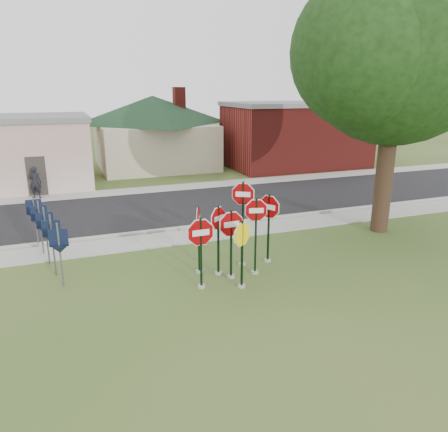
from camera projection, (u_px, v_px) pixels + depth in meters
name	position (u px, v px, depth m)	size (l,w,h in m)	color
ground	(249.00, 295.00, 12.63)	(120.00, 120.00, 0.00)	#32511E
sidewalk_near	(194.00, 236.00, 17.55)	(60.00, 1.60, 0.06)	#97988F
road	(167.00, 208.00, 21.59)	(60.00, 7.00, 0.04)	black
sidewalk_far	(150.00, 190.00, 25.44)	(60.00, 1.60, 0.06)	#97988F
curb	(187.00, 228.00, 18.44)	(60.00, 0.20, 0.14)	#97988F
stop_sign_center	(231.00, 235.00, 13.38)	(1.09, 0.24, 2.32)	gray
stop_sign_yellow	(242.00, 246.00, 12.76)	(0.90, 0.52, 2.18)	gray
stop_sign_left	(201.00, 243.00, 12.70)	(1.12, 0.24, 2.30)	gray
stop_sign_right	(256.00, 226.00, 13.65)	(0.96, 0.26, 2.61)	gray
stop_sign_back_right	(243.00, 212.00, 14.20)	(0.89, 0.53, 2.98)	gray
stop_sign_back_left	(218.00, 232.00, 13.62)	(0.82, 0.57, 2.38)	gray
stop_sign_far_right	(269.00, 219.00, 14.62)	(0.57, 0.94, 2.49)	gray
stop_sign_far_left	(199.00, 230.00, 13.74)	(0.46, 1.07, 2.37)	gray
route_sign_row	(46.00, 230.00, 14.48)	(1.43, 4.63, 2.00)	#59595E
building_house	(153.00, 117.00, 32.01)	(11.60, 11.60, 6.20)	#C1B199
building_brick	(296.00, 134.00, 32.61)	(10.20, 6.20, 4.75)	maroon
oak_tree	(398.00, 45.00, 16.25)	(11.05, 10.45, 11.01)	black
bg_tree_right	(350.00, 89.00, 41.84)	(5.60, 5.60, 8.40)	black
pedestrian	(35.00, 182.00, 23.22)	(0.62, 0.41, 1.71)	black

